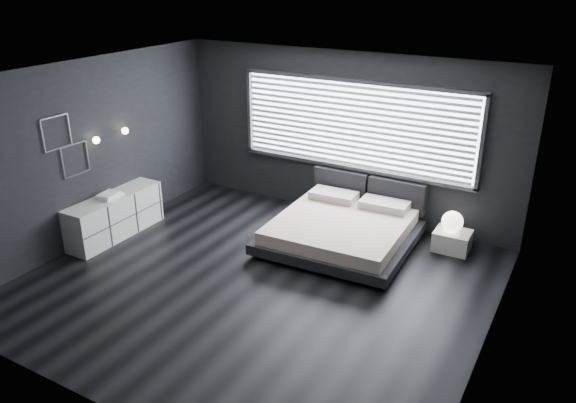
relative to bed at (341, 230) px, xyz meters
The scene contains 12 objects.
room 2.03m from the bed, 108.24° to the right, with size 6.04×6.00×2.80m.
window 1.77m from the bed, 106.35° to the left, with size 4.14×0.09×1.52m.
headboard 1.09m from the bed, 89.91° to the left, with size 1.96×0.16×0.52m.
sconce_near 3.97m from the bed, 155.67° to the right, with size 0.18×0.11×0.11m.
sconce_far 3.78m from the bed, 164.56° to the right, with size 0.18×0.11×0.11m.
wall_art_upper 4.40m from the bed, 148.54° to the right, with size 0.01×0.48×0.48m.
wall_art_lower 4.13m from the bed, 151.62° to the right, with size 0.01×0.48×0.48m.
bed is the anchor object (origin of this frame).
nightstand 1.70m from the bed, 24.21° to the left, with size 0.53×0.44×0.31m, color white.
orb_lamp 1.68m from the bed, 24.50° to the left, with size 0.32×0.32×0.32m, color white.
dresser 3.61m from the bed, 156.11° to the right, with size 0.49×1.72×0.69m.
book_stack 3.66m from the bed, 155.04° to the right, with size 0.29×0.38×0.07m.
Camera 1 is at (3.67, -5.61, 4.02)m, focal length 35.00 mm.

